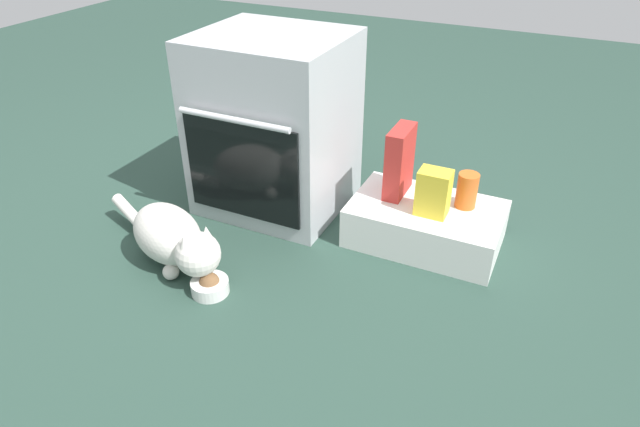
% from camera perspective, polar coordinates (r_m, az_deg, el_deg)
% --- Properties ---
extents(ground, '(8.00, 8.00, 0.00)m').
position_cam_1_polar(ground, '(2.24, -6.93, -3.34)').
color(ground, '#284238').
extents(oven, '(0.59, 0.58, 0.74)m').
position_cam_1_polar(oven, '(2.37, -4.68, 9.10)').
color(oven, '#B7BABF').
rests_on(oven, ground).
extents(pantry_cabinet, '(0.59, 0.37, 0.17)m').
position_cam_1_polar(pantry_cabinet, '(2.25, 10.76, -1.03)').
color(pantry_cabinet, white).
rests_on(pantry_cabinet, ground).
extents(food_bowl, '(0.13, 0.13, 0.08)m').
position_cam_1_polar(food_bowl, '(2.02, -11.24, -7.24)').
color(food_bowl, white).
rests_on(food_bowl, ground).
extents(cat, '(0.68, 0.33, 0.24)m').
position_cam_1_polar(cat, '(2.13, -14.85, -2.41)').
color(cat, silver).
rests_on(cat, ground).
extents(snack_bag, '(0.12, 0.09, 0.18)m').
position_cam_1_polar(snack_bag, '(2.12, 11.55, 2.10)').
color(snack_bag, yellow).
rests_on(snack_bag, pantry_cabinet).
extents(sauce_jar, '(0.08, 0.08, 0.14)m').
position_cam_1_polar(sauce_jar, '(2.21, 14.85, 2.30)').
color(sauce_jar, '#D16023').
rests_on(sauce_jar, pantry_cabinet).
extents(cereal_box, '(0.07, 0.18, 0.28)m').
position_cam_1_polar(cereal_box, '(2.22, 8.15, 5.29)').
color(cereal_box, '#B72D28').
rests_on(cereal_box, pantry_cabinet).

